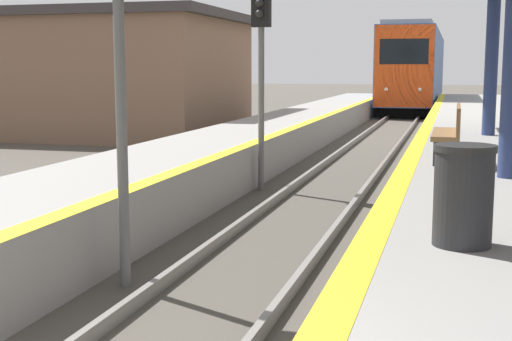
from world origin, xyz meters
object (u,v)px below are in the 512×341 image
(trash_bin, at_px, (463,195))
(bench, at_px, (450,131))
(train, at_px, (416,68))
(signal_mid, at_px, (261,44))
(signal_near, at_px, (118,25))

(trash_bin, distance_m, bench, 5.90)
(train, bearing_deg, signal_mid, -92.49)
(signal_near, xyz_separation_m, trash_bin, (3.60, -0.70, -1.55))
(signal_near, distance_m, signal_mid, 6.54)
(train, bearing_deg, bench, -85.94)
(train, relative_size, trash_bin, 24.55)
(signal_mid, bearing_deg, bench, -20.20)
(signal_near, bearing_deg, bench, 56.51)
(train, bearing_deg, trash_bin, -86.33)
(train, relative_size, bench, 11.56)
(signal_mid, bearing_deg, train, 87.51)
(signal_near, height_order, bench, signal_near)
(signal_near, distance_m, trash_bin, 3.98)
(signal_mid, bearing_deg, signal_near, -88.33)
(trash_bin, bearing_deg, signal_near, 168.94)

